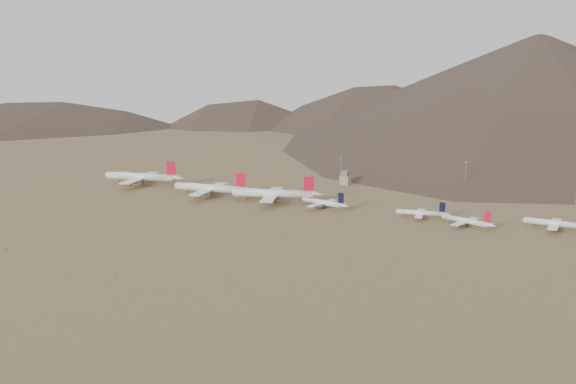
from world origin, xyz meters
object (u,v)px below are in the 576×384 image
at_px(control_tower, 345,179).
at_px(widebody_centre, 210,188).
at_px(widebody_east, 274,193).
at_px(narrowbody_b, 422,213).
at_px(widebody_west, 141,177).
at_px(narrowbody_a, 324,203).

bearing_deg(control_tower, widebody_centre, -130.87).
bearing_deg(widebody_east, narrowbody_b, -17.00).
bearing_deg(widebody_centre, widebody_west, 163.81).
height_order(widebody_west, widebody_east, widebody_west).
relative_size(widebody_centre, widebody_east, 1.00).
height_order(narrowbody_b, control_tower, narrowbody_b).
xyz_separation_m(widebody_west, widebody_centre, (79.08, -13.01, -0.52)).
bearing_deg(control_tower, widebody_east, -105.39).
relative_size(widebody_west, control_tower, 6.14).
relative_size(widebody_centre, control_tower, 5.78).
xyz_separation_m(narrowbody_a, control_tower, (-17.73, 90.62, 0.78)).
bearing_deg(widebody_centre, narrowbody_a, -5.85).
bearing_deg(narrowbody_b, narrowbody_a, 172.64).
relative_size(narrowbody_b, control_tower, 3.10).
bearing_deg(widebody_west, narrowbody_b, -13.47).
bearing_deg(narrowbody_a, widebody_west, -169.57).
bearing_deg(widebody_centre, narrowbody_b, -5.49).
bearing_deg(widebody_west, widebody_centre, -20.76).
bearing_deg(narrowbody_a, widebody_east, -167.82).
xyz_separation_m(widebody_west, narrowbody_a, (176.70, -11.30, -3.10)).
bearing_deg(control_tower, narrowbody_b, -44.30).
relative_size(widebody_west, narrowbody_b, 1.98).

